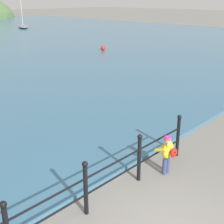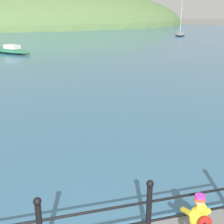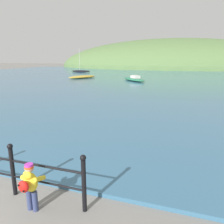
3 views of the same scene
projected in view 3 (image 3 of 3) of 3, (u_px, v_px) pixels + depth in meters
water at (154, 77)px, 33.29m from camera, size 80.00×60.00×0.10m
far_hillside at (171, 68)px, 66.66m from camera, size 70.93×39.01×17.00m
child_in_coat at (30, 183)px, 4.22m from camera, size 0.38×0.52×1.00m
boat_nearest_quay at (134, 79)px, 27.68m from camera, size 4.10×4.46×0.70m
boat_far_right at (81, 71)px, 44.18m from camera, size 4.01×1.41×4.74m
boat_blue_hull at (82, 77)px, 31.20m from camera, size 3.41×4.52×0.40m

